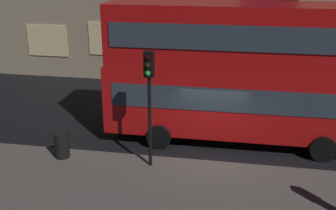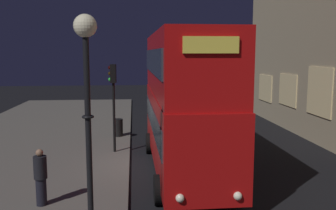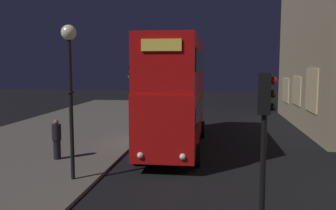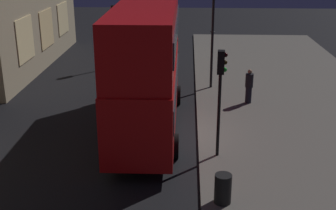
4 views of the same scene
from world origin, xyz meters
TOP-DOWN VIEW (x-y plane):
  - ground_plane at (0.00, 0.00)m, footprint 80.00×80.00m
  - double_decker_bus at (0.67, 1.41)m, footprint 10.06×2.86m
  - traffic_light_near_kerb at (-2.03, -1.51)m, footprint 0.34×0.37m
  - litter_bin at (-5.35, -1.46)m, footprint 0.54×0.54m

SIDE VIEW (x-z plane):
  - ground_plane at x=0.00m, z-range 0.00..0.00m
  - litter_bin at x=-5.35m, z-range 0.12..1.09m
  - double_decker_bus at x=0.67m, z-range 0.28..5.76m
  - traffic_light_near_kerb at x=-2.03m, z-range 1.01..5.11m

